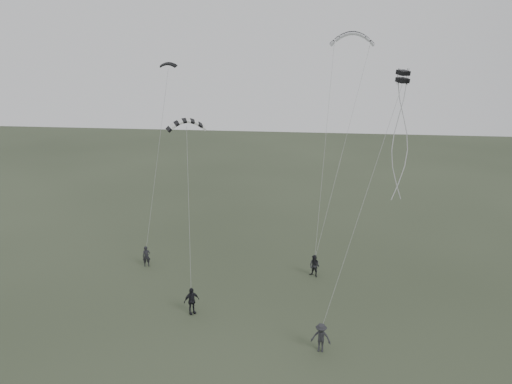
# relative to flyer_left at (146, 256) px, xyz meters

# --- Properties ---
(ground) EXTENTS (140.00, 140.00, 0.00)m
(ground) POSITION_rel_flyer_left_xyz_m (7.82, -6.26, -0.83)
(ground) COLOR #303927
(ground) RESTS_ON ground
(flyer_left) EXTENTS (0.71, 0.59, 1.65)m
(flyer_left) POSITION_rel_flyer_left_xyz_m (0.00, 0.00, 0.00)
(flyer_left) COLOR black
(flyer_left) RESTS_ON ground
(flyer_right) EXTENTS (1.04, 0.97, 1.70)m
(flyer_right) POSITION_rel_flyer_left_xyz_m (13.17, -0.22, 0.02)
(flyer_right) COLOR black
(flyer_right) RESTS_ON ground
(flyer_center) EXTENTS (1.10, 1.02, 1.82)m
(flyer_center) POSITION_rel_flyer_left_xyz_m (5.31, -6.64, 0.08)
(flyer_center) COLOR black
(flyer_center) RESTS_ON ground
(flyer_far) EXTENTS (1.22, 0.82, 1.75)m
(flyer_far) POSITION_rel_flyer_left_xyz_m (13.64, -9.81, 0.05)
(flyer_far) COLOR #25252A
(flyer_far) RESTS_ON ground
(kite_dark_small) EXTENTS (1.41, 0.66, 0.60)m
(kite_dark_small) POSITION_rel_flyer_left_xyz_m (0.90, 5.39, 14.52)
(kite_dark_small) COLOR black
(kite_dark_small) RESTS_ON flyer_left
(kite_pale_large) EXTENTS (3.64, 1.13, 1.63)m
(kite_pale_large) POSITION_rel_flyer_left_xyz_m (15.59, 8.27, 16.87)
(kite_pale_large) COLOR #A8AAAD
(kite_pale_large) RESTS_ON flyer_right
(kite_striped) EXTENTS (2.84, 1.89, 1.21)m
(kite_striped) POSITION_rel_flyer_left_xyz_m (4.05, -1.45, 11.00)
(kite_striped) COLOR black
(kite_striped) RESTS_ON flyer_center
(kite_box) EXTENTS (0.89, 0.92, 0.78)m
(kite_box) POSITION_rel_flyer_left_xyz_m (17.97, -3.56, 14.20)
(kite_box) COLOR black
(kite_box) RESTS_ON flyer_far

